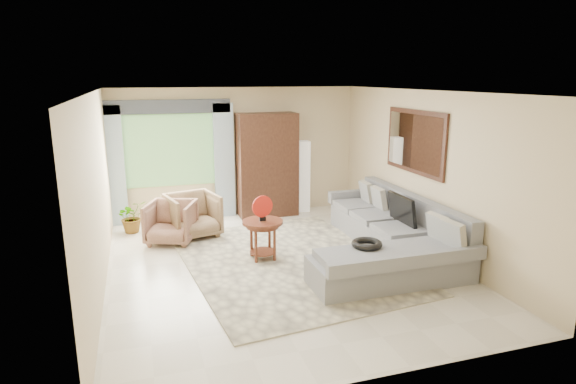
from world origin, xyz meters
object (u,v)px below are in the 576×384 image
object	(u,v)px
coffee_table	(263,239)
armoire	(267,165)
floor_lamp	(303,176)
armchair_right	(193,215)
potted_plant	(132,216)
sectional_sofa	(390,239)
armchair_left	(171,222)
tv_screen	(402,210)

from	to	relation	value
coffee_table	armoire	bearing A→B (deg)	73.23
armoire	floor_lamp	world-z (taller)	armoire
coffee_table	armchair_right	size ratio (longest dim) A/B	0.73
potted_plant	armoire	xyz separation A→B (m)	(2.68, 0.37, 0.75)
coffee_table	armchair_right	bearing A→B (deg)	121.82
sectional_sofa	armchair_right	bearing A→B (deg)	145.91
coffee_table	floor_lamp	distance (m)	2.94
armchair_left	potted_plant	size ratio (longest dim) A/B	1.33
armoire	armchair_left	bearing A→B (deg)	-150.31
armchair_left	potted_plant	distance (m)	1.03
sectional_sofa	coffee_table	xyz separation A→B (m)	(-1.96, 0.48, 0.05)
potted_plant	armchair_left	bearing A→B (deg)	-50.85
tv_screen	armchair_left	world-z (taller)	tv_screen
armchair_left	floor_lamp	world-z (taller)	floor_lamp
armchair_left	coffee_table	bearing A→B (deg)	-22.08
tv_screen	coffee_table	bearing A→B (deg)	171.04
armchair_right	potted_plant	size ratio (longest dim) A/B	1.45
tv_screen	armchair_right	world-z (taller)	tv_screen
sectional_sofa	potted_plant	world-z (taller)	sectional_sofa
sectional_sofa	potted_plant	xyz separation A→B (m)	(-3.91, 2.53, 0.01)
potted_plant	armoire	bearing A→B (deg)	7.76
coffee_table	tv_screen	bearing A→B (deg)	-8.96
sectional_sofa	tv_screen	distance (m)	0.53
potted_plant	floor_lamp	size ratio (longest dim) A/B	0.40
sectional_sofa	armchair_right	xyz separation A→B (m)	(-2.87, 1.94, 0.11)
armchair_right	armoire	world-z (taller)	armoire
coffee_table	armoire	xyz separation A→B (m)	(0.73, 2.42, 0.72)
armchair_right	potted_plant	distance (m)	1.20
tv_screen	armchair_left	size ratio (longest dim) A/B	0.93
coffee_table	floor_lamp	world-z (taller)	floor_lamp
armchair_left	armchair_right	distance (m)	0.45
coffee_table	armchair_left	world-z (taller)	armchair_left
armchair_left	floor_lamp	distance (m)	3.11
coffee_table	sectional_sofa	bearing A→B (deg)	-13.71
potted_plant	sectional_sofa	bearing A→B (deg)	-32.89
armoire	floor_lamp	size ratio (longest dim) A/B	1.40
armoire	floor_lamp	distance (m)	0.86
sectional_sofa	floor_lamp	size ratio (longest dim) A/B	2.31
armchair_right	potted_plant	world-z (taller)	armchair_right
armchair_left	potted_plant	bearing A→B (deg)	151.02
armchair_left	floor_lamp	bearing A→B (deg)	45.15
floor_lamp	potted_plant	bearing A→B (deg)	-173.03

